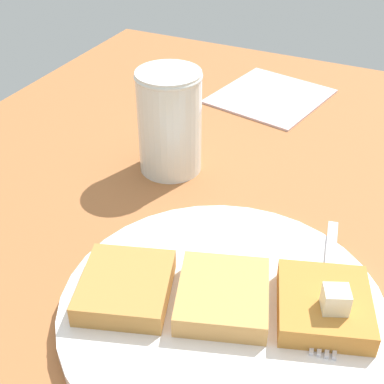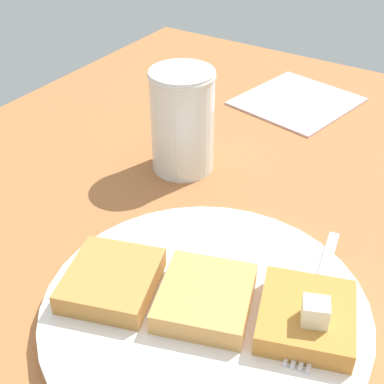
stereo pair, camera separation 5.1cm
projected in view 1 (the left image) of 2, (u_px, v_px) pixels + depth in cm
name	position (u px, v px, depth cm)	size (l,w,h in cm)	color
table_surface	(297.00, 263.00, 51.30)	(95.90, 95.90, 2.87)	#A16136
plate	(222.00, 309.00, 43.58)	(26.61, 26.61, 1.46)	white
toast_slice_left	(324.00, 305.00, 41.87)	(7.15, 7.70, 1.91)	#BC7A33
toast_slice_middle	(223.00, 295.00, 42.67)	(7.15, 7.70, 1.91)	tan
toast_slice_right	(126.00, 287.00, 43.48)	(7.15, 7.70, 1.91)	#B47D3C
butter_pat_primary	(336.00, 300.00, 39.74)	(1.94, 1.75, 1.94)	#F0EBC9
fork	(328.00, 289.00, 44.30)	(4.34, 15.99, 0.36)	silver
syrup_jar	(170.00, 124.00, 59.25)	(7.31, 7.31, 11.84)	#38120B
napkin	(270.00, 96.00, 77.77)	(14.13, 15.31, 0.30)	beige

